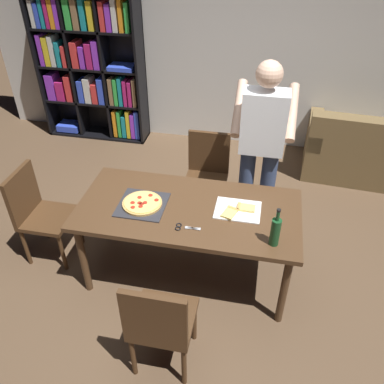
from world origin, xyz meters
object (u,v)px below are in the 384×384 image
at_px(kitchen_scissors, 184,227).
at_px(chair_left_end, 37,210).
at_px(wine_bottle, 275,231).
at_px(chair_near_camera, 160,322).
at_px(couch, 379,155).
at_px(bookshelf, 91,65).
at_px(chair_far_side, 207,171).
at_px(person_serving_pizza, 261,145).
at_px(pepperoni_pizza_on_tray, 142,204).
at_px(dining_table, 188,215).

bearing_deg(kitchen_scissors, chair_left_end, 170.12).
relative_size(chair_left_end, wine_bottle, 2.85).
height_order(chair_near_camera, couch, chair_near_camera).
xyz_separation_m(chair_near_camera, kitchen_scissors, (0.01, 0.68, 0.24)).
bearing_deg(bookshelf, wine_bottle, -46.86).
xyz_separation_m(chair_far_side, chair_left_end, (-1.38, -0.92, 0.00)).
relative_size(chair_left_end, person_serving_pizza, 0.51).
height_order(person_serving_pizza, pepperoni_pizza_on_tray, person_serving_pizza).
xyz_separation_m(couch, person_serving_pizza, (-1.38, -1.29, 0.70)).
distance_m(bookshelf, wine_bottle, 3.64).
bearing_deg(kitchen_scissors, person_serving_pizza, 62.08).
height_order(chair_far_side, pepperoni_pizza_on_tray, chair_far_side).
xyz_separation_m(chair_far_side, couch, (1.90, 1.07, -0.21)).
xyz_separation_m(wine_bottle, kitchen_scissors, (-0.67, 0.04, -0.11)).
height_order(wine_bottle, kitchen_scissors, wine_bottle).
height_order(bookshelf, wine_bottle, bookshelf).
xyz_separation_m(dining_table, couch, (1.90, 1.99, -0.37)).
xyz_separation_m(person_serving_pizza, kitchen_scissors, (-0.50, -0.94, -0.24)).
bearing_deg(chair_far_side, bookshelf, 141.12).
bearing_deg(chair_left_end, person_serving_pizza, 20.26).
relative_size(chair_near_camera, chair_left_end, 1.00).
xyz_separation_m(chair_near_camera, person_serving_pizza, (0.51, 1.62, 0.49)).
height_order(pepperoni_pizza_on_tray, wine_bottle, wine_bottle).
xyz_separation_m(chair_left_end, couch, (3.27, 1.99, -0.21)).
bearing_deg(bookshelf, chair_left_end, -79.88).
bearing_deg(chair_far_side, kitchen_scissors, -89.29).
xyz_separation_m(pepperoni_pizza_on_tray, kitchen_scissors, (0.39, -0.20, -0.01)).
height_order(couch, wine_bottle, wine_bottle).
distance_m(chair_near_camera, pepperoni_pizza_on_tray, 0.99).
bearing_deg(person_serving_pizza, kitchen_scissors, -117.92).
xyz_separation_m(dining_table, pepperoni_pizza_on_tray, (-0.37, -0.04, 0.09)).
bearing_deg(pepperoni_pizza_on_tray, couch, 41.77).
bearing_deg(person_serving_pizza, bookshelf, 144.14).
distance_m(couch, person_serving_pizza, 2.01).
distance_m(couch, kitchen_scissors, 2.95).
bearing_deg(chair_near_camera, bookshelf, 118.71).
height_order(chair_near_camera, bookshelf, bookshelf).
relative_size(bookshelf, person_serving_pizza, 1.11).
height_order(chair_near_camera, chair_left_end, same).
xyz_separation_m(couch, wine_bottle, (-1.21, -2.27, 0.57)).
height_order(dining_table, couch, couch).
relative_size(person_serving_pizza, kitchen_scissors, 9.05).
distance_m(chair_left_end, bookshelf, 2.46).
bearing_deg(bookshelf, chair_far_side, -38.88).
distance_m(chair_far_side, pepperoni_pizza_on_tray, 1.06).
height_order(dining_table, bookshelf, bookshelf).
bearing_deg(person_serving_pizza, dining_table, -126.31).
relative_size(couch, pepperoni_pizza_on_tray, 4.62).
distance_m(couch, pepperoni_pizza_on_tray, 3.07).
bearing_deg(chair_far_side, pepperoni_pizza_on_tray, -111.24).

